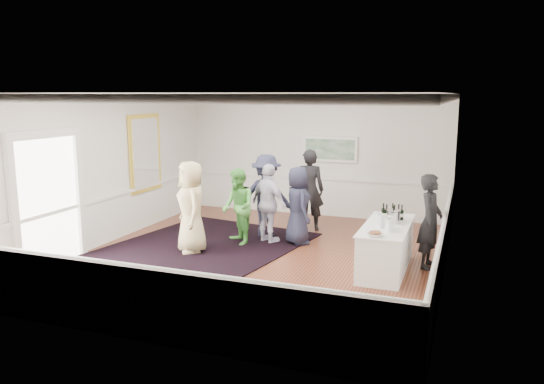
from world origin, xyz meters
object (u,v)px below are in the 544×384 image
(guest_tan, at_px, (191,207))
(nut_bowl, at_px, (375,234))
(guest_green, at_px, (238,207))
(guest_dark_b, at_px, (309,190))
(serving_table, at_px, (386,247))
(bartender, at_px, (430,221))
(ice_bucket, at_px, (393,217))
(guest_navy, at_px, (298,205))
(guest_lilac, at_px, (269,204))
(guest_dark_a, at_px, (266,196))

(guest_tan, distance_m, nut_bowl, 3.88)
(guest_green, relative_size, guest_dark_b, 0.85)
(guest_tan, distance_m, guest_dark_b, 3.10)
(serving_table, bearing_deg, guest_dark_b, 132.58)
(bartender, distance_m, ice_bucket, 0.70)
(guest_dark_b, height_order, nut_bowl, guest_dark_b)
(guest_dark_b, bearing_deg, ice_bucket, 124.27)
(guest_navy, height_order, ice_bucket, guest_navy)
(nut_bowl, bearing_deg, guest_green, 154.36)
(guest_dark_b, bearing_deg, guest_navy, 83.29)
(guest_navy, height_order, nut_bowl, guest_navy)
(bartender, bearing_deg, guest_lilac, 89.01)
(guest_dark_a, bearing_deg, ice_bucket, 155.21)
(guest_lilac, bearing_deg, guest_dark_a, -34.75)
(guest_tan, relative_size, nut_bowl, 6.88)
(serving_table, relative_size, guest_dark_b, 1.10)
(guest_lilac, bearing_deg, guest_navy, -140.21)
(guest_lilac, xyz_separation_m, guest_navy, (0.61, 0.13, -0.02))
(guest_dark_a, distance_m, guest_navy, 0.90)
(guest_lilac, height_order, guest_navy, guest_lilac)
(serving_table, height_order, guest_navy, guest_navy)
(serving_table, relative_size, guest_tan, 1.13)
(guest_green, relative_size, guest_lilac, 0.95)
(bartender, xyz_separation_m, nut_bowl, (-0.79, -1.33, 0.02))
(guest_lilac, relative_size, guest_dark_b, 0.89)
(guest_navy, bearing_deg, guest_dark_a, 31.02)
(guest_dark_b, bearing_deg, guest_green, 45.84)
(bartender, height_order, ice_bucket, bartender)
(guest_dark_a, height_order, guest_dark_b, guest_dark_b)
(guest_tan, height_order, guest_dark_b, guest_dark_b)
(guest_dark_b, distance_m, guest_navy, 1.24)
(serving_table, bearing_deg, bartender, 32.55)
(guest_tan, xyz_separation_m, nut_bowl, (3.82, -0.65, -0.04))
(guest_green, height_order, guest_dark_a, guest_dark_a)
(guest_lilac, height_order, nut_bowl, guest_lilac)
(guest_dark_b, xyz_separation_m, guest_navy, (0.11, -1.23, -0.13))
(guest_lilac, bearing_deg, nut_bowl, 172.38)
(guest_dark_a, bearing_deg, guest_tan, 57.17)
(guest_lilac, height_order, guest_dark_b, guest_dark_b)
(ice_bucket, xyz_separation_m, nut_bowl, (-0.15, -1.05, -0.08))
(serving_table, height_order, guest_lilac, guest_lilac)
(guest_dark_b, xyz_separation_m, ice_bucket, (2.25, -2.18, 0.01))
(guest_dark_a, bearing_deg, guest_lilac, 115.31)
(bartender, bearing_deg, guest_navy, 84.57)
(guest_green, xyz_separation_m, ice_bucket, (3.33, -0.48, 0.15))
(guest_navy, distance_m, nut_bowl, 2.82)
(guest_lilac, distance_m, ice_bucket, 2.88)
(bartender, distance_m, nut_bowl, 1.55)
(guest_lilac, relative_size, guest_dark_a, 0.92)
(guest_tan, height_order, guest_dark_a, guest_tan)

